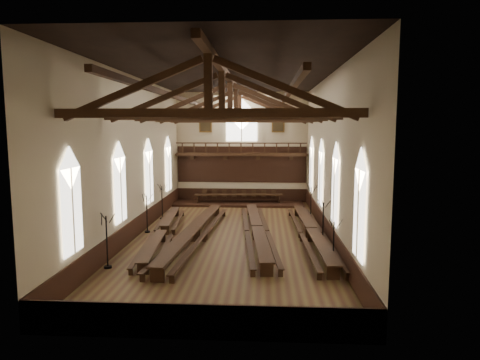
% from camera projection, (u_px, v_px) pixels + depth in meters
% --- Properties ---
extents(ground, '(26.00, 26.00, 0.00)m').
position_uv_depth(ground, '(231.00, 237.00, 26.79)').
color(ground, brown).
rests_on(ground, ground).
extents(room_walls, '(26.00, 26.00, 26.00)m').
position_uv_depth(room_walls, '(230.00, 134.00, 25.99)').
color(room_walls, '#C0AB91').
rests_on(room_walls, ground).
extents(wainscot_band, '(12.00, 26.00, 1.20)m').
position_uv_depth(wainscot_band, '(230.00, 228.00, 26.72)').
color(wainscot_band, '#32190F').
rests_on(wainscot_band, ground).
extents(side_windows, '(11.85, 19.80, 4.50)m').
position_uv_depth(side_windows, '(230.00, 178.00, 26.33)').
color(side_windows, white).
rests_on(side_windows, room_walls).
extents(end_window, '(2.80, 0.12, 3.80)m').
position_uv_depth(end_window, '(242.00, 123.00, 38.67)').
color(end_window, white).
rests_on(end_window, room_walls).
extents(minstrels_gallery, '(11.80, 1.24, 3.70)m').
position_uv_depth(minstrels_gallery, '(241.00, 160.00, 38.85)').
color(minstrels_gallery, '#3B2312').
rests_on(minstrels_gallery, room_walls).
extents(portraits, '(7.75, 0.09, 1.45)m').
position_uv_depth(portraits, '(242.00, 124.00, 38.69)').
color(portraits, brown).
rests_on(portraits, room_walls).
extents(roof_trusses, '(11.70, 25.70, 2.80)m').
position_uv_depth(roof_trusses, '(230.00, 105.00, 25.77)').
color(roof_trusses, '#3B2312').
rests_on(roof_trusses, room_walls).
extents(refectory_row_a, '(1.97, 13.85, 0.68)m').
position_uv_depth(refectory_row_a, '(162.00, 231.00, 26.48)').
color(refectory_row_a, '#3B2312').
rests_on(refectory_row_a, ground).
extents(refectory_row_b, '(2.14, 15.08, 0.81)m').
position_uv_depth(refectory_row_b, '(194.00, 231.00, 25.99)').
color(refectory_row_b, '#3B2312').
rests_on(refectory_row_b, ground).
extents(refectory_row_c, '(2.15, 14.72, 0.77)m').
position_uv_depth(refectory_row_c, '(257.00, 229.00, 26.63)').
color(refectory_row_c, '#3B2312').
rests_on(refectory_row_c, ground).
extents(refectory_row_d, '(1.81, 14.63, 0.77)m').
position_uv_depth(refectory_row_d, '(311.00, 231.00, 26.18)').
color(refectory_row_d, '#3B2312').
rests_on(refectory_row_d, ground).
extents(dais, '(11.40, 3.02, 0.20)m').
position_uv_depth(dais, '(239.00, 203.00, 38.08)').
color(dais, '#32190F').
rests_on(dais, ground).
extents(high_table, '(7.89, 1.44, 0.74)m').
position_uv_depth(high_table, '(239.00, 195.00, 37.99)').
color(high_table, '#3B2312').
rests_on(high_table, dais).
extents(high_chairs, '(6.75, 0.46, 1.00)m').
position_uv_depth(high_chairs, '(239.00, 195.00, 38.76)').
color(high_chairs, '#3B2312').
rests_on(high_chairs, dais).
extents(candelabrum_left_near, '(0.80, 0.83, 2.76)m').
position_uv_depth(candelabrum_left_near, '(107.00, 252.00, 20.87)').
color(candelabrum_left_near, black).
rests_on(candelabrum_left_near, ground).
extents(candelabrum_left_mid, '(0.72, 0.79, 2.59)m').
position_uv_depth(candelabrum_left_mid, '(147.00, 221.00, 27.94)').
color(candelabrum_left_mid, black).
rests_on(candelabrum_left_mid, ground).
extents(candelabrum_left_far, '(0.79, 0.77, 2.64)m').
position_uv_depth(candelabrum_left_far, '(162.00, 208.00, 32.05)').
color(candelabrum_left_far, black).
rests_on(candelabrum_left_far, ground).
extents(candelabrum_right_near, '(0.69, 0.72, 2.38)m').
position_uv_depth(candelabrum_right_near, '(333.00, 252.00, 21.23)').
color(candelabrum_right_near, black).
rests_on(candelabrum_right_near, ground).
extents(candelabrum_right_mid, '(0.79, 0.80, 2.68)m').
position_uv_depth(candelabrum_right_mid, '(323.00, 231.00, 25.08)').
color(candelabrum_right_mid, black).
rests_on(candelabrum_right_mid, ground).
extents(candelabrum_right_far, '(0.75, 0.80, 2.62)m').
position_uv_depth(candelabrum_right_far, '(311.00, 210.00, 31.66)').
color(candelabrum_right_far, black).
rests_on(candelabrum_right_far, ground).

